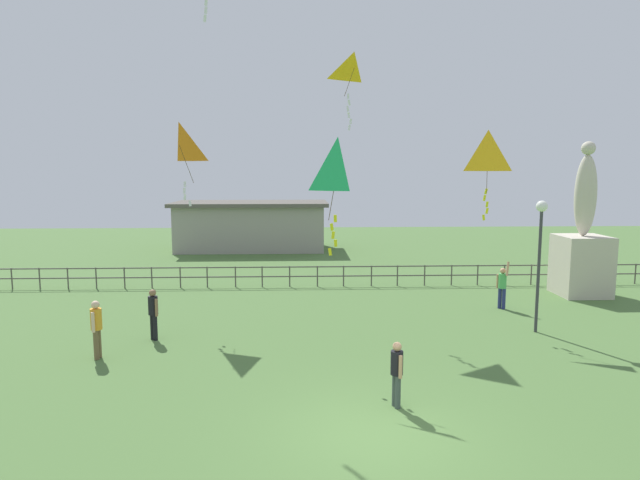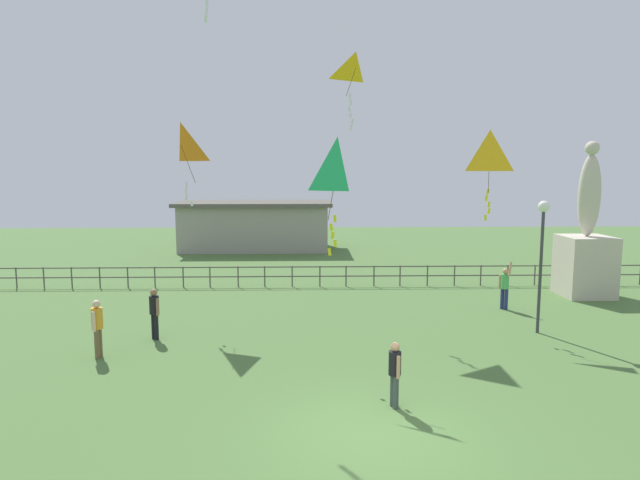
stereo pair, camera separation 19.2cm
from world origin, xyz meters
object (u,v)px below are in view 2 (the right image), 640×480
object	(u,v)px
statue_monument	(586,251)
kite_0	(337,169)
person_1	(97,325)
person_2	(505,285)
person_3	(154,310)
kite_8	(181,147)
lamppost	(542,237)
kite_1	(489,154)
kite_4	(356,70)
person_0	(395,370)

from	to	relation	value
statue_monument	kite_0	size ratio (longest dim) A/B	2.09
person_1	person_2	distance (m)	14.30
person_3	kite_0	distance (m)	7.36
kite_8	person_2	bearing A→B (deg)	6.71
statue_monument	lamppost	xyz separation A→B (m)	(-4.19, -5.17, 1.23)
lamppost	kite_1	bearing A→B (deg)	133.81
statue_monument	person_2	distance (m)	4.80
statue_monument	kite_8	world-z (taller)	kite_8
lamppost	kite_1	xyz separation A→B (m)	(-1.33, 1.39, 2.67)
lamppost	person_3	distance (m)	12.46
person_2	lamppost	bearing A→B (deg)	-90.10
person_3	person_2	bearing A→B (deg)	15.33
kite_4	lamppost	bearing A→B (deg)	-25.53
person_3	kite_1	bearing A→B (deg)	9.00
statue_monument	person_1	xyz separation A→B (m)	(-17.58, -7.17, -0.95)
kite_0	person_1	bearing A→B (deg)	176.45
statue_monument	person_0	bearing A→B (deg)	-132.58
person_0	statue_monument	bearing A→B (deg)	47.42
kite_0	kite_4	xyz separation A→B (m)	(0.94, 5.16, 3.48)
person_1	person_2	world-z (taller)	person_2
kite_1	kite_8	world-z (taller)	kite_8
person_3	kite_1	size ratio (longest dim) A/B	0.53
person_2	person_3	size ratio (longest dim) A/B	1.15
kite_0	lamppost	bearing A→B (deg)	19.84
statue_monument	kite_1	world-z (taller)	kite_1
lamppost	person_1	distance (m)	13.71
person_2	kite_4	bearing A→B (deg)	-177.34
kite_4	kite_0	bearing A→B (deg)	-100.31
person_0	person_2	distance (m)	10.15
person_0	kite_0	distance (m)	5.48
kite_0	kite_8	size ratio (longest dim) A/B	1.13
lamppost	kite_0	world-z (taller)	kite_0
person_1	person_0	bearing A→B (deg)	-23.90
kite_4	statue_monument	bearing A→B (deg)	13.69
lamppost	person_2	xyz separation A→B (m)	(0.01, 3.02, -2.21)
person_1	kite_0	xyz separation A→B (m)	(6.70, -0.42, 4.32)
person_1	kite_0	world-z (taller)	kite_0
kite_1	kite_8	bearing A→B (deg)	178.61
person_2	kite_0	distance (m)	9.66
person_0	kite_4	size ratio (longest dim) A/B	0.57
kite_1	kite_4	world-z (taller)	kite_4
person_2	kite_0	bearing A→B (deg)	-140.96
kite_0	kite_1	bearing A→B (deg)	35.33
statue_monument	person_3	world-z (taller)	statue_monument
kite_8	person_1	bearing A→B (deg)	-114.81
person_0	kite_1	xyz separation A→B (m)	(4.25, 6.85, 4.95)
person_2	kite_8	world-z (taller)	kite_8
statue_monument	kite_4	world-z (taller)	kite_4
kite_0	person_0	bearing A→B (deg)	-69.94
lamppost	kite_8	distance (m)	12.17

